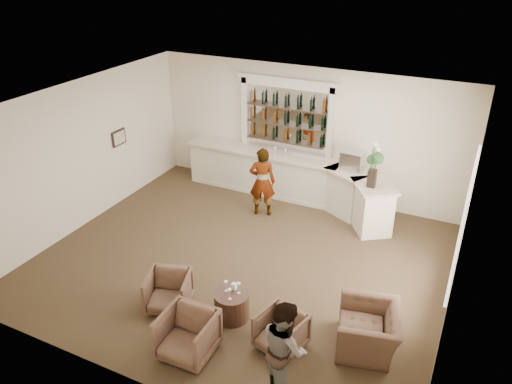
# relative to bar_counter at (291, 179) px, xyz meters

# --- Properties ---
(ground) EXTENTS (8.00, 8.00, 0.00)m
(ground) POSITION_rel_bar_counter_xyz_m (0.16, -3.00, -0.57)
(ground) COLOR brown
(ground) RESTS_ON ground
(room_shell) EXTENTS (8.04, 7.02, 3.32)m
(room_shell) POSITION_rel_bar_counter_xyz_m (0.33, -2.29, 1.77)
(room_shell) COLOR #F0E1C7
(room_shell) RESTS_ON ground
(bar_counter) EXTENTS (5.72, 1.80, 1.14)m
(bar_counter) POSITION_rel_bar_counter_xyz_m (0.00, 0.00, 0.00)
(bar_counter) COLOR white
(bar_counter) RESTS_ON ground
(back_bar_alcove) EXTENTS (2.64, 0.25, 3.00)m
(back_bar_alcove) POSITION_rel_bar_counter_xyz_m (-0.34, 0.41, 1.46)
(back_bar_alcove) COLOR white
(back_bar_alcove) RESTS_ON ground
(cocktail_table) EXTENTS (0.61, 0.61, 0.50)m
(cocktail_table) POSITION_rel_bar_counter_xyz_m (0.79, -4.60, -0.32)
(cocktail_table) COLOR #43281D
(cocktail_table) RESTS_ON ground
(sommelier) EXTENTS (0.72, 0.58, 1.70)m
(sommelier) POSITION_rel_bar_counter_xyz_m (-0.32, -1.01, 0.28)
(sommelier) COLOR gray
(sommelier) RESTS_ON ground
(guest) EXTENTS (0.96, 0.96, 1.57)m
(guest) POSITION_rel_bar_counter_xyz_m (2.21, -5.64, 0.21)
(guest) COLOR gray
(guest) RESTS_ON ground
(armchair_left) EXTENTS (0.95, 0.96, 0.69)m
(armchair_left) POSITION_rel_bar_counter_xyz_m (-0.35, -4.85, -0.23)
(armchair_left) COLOR brown
(armchair_left) RESTS_ON ground
(armchair_center) EXTENTS (0.84, 0.87, 0.77)m
(armchair_center) POSITION_rel_bar_counter_xyz_m (0.58, -5.67, -0.19)
(armchair_center) COLOR brown
(armchair_center) RESTS_ON ground
(armchair_right) EXTENTS (0.85, 0.87, 0.65)m
(armchair_right) POSITION_rel_bar_counter_xyz_m (1.85, -4.90, -0.25)
(armchair_right) COLOR brown
(armchair_right) RESTS_ON ground
(armchair_far) EXTENTS (1.18, 1.28, 0.71)m
(armchair_far) POSITION_rel_bar_counter_xyz_m (3.10, -4.27, -0.22)
(armchair_far) COLOR brown
(armchair_far) RESTS_ON ground
(espresso_machine) EXTENTS (0.53, 0.46, 0.44)m
(espresso_machine) POSITION_rel_bar_counter_xyz_m (1.52, -0.01, 0.79)
(espresso_machine) COLOR #B5B5BA
(espresso_machine) RESTS_ON bar_counter
(flower_vase) EXTENTS (0.28, 0.28, 1.04)m
(flower_vase) POSITION_rel_bar_counter_xyz_m (2.16, -0.73, 1.15)
(flower_vase) COLOR black
(flower_vase) RESTS_ON bar_counter
(wine_glass_bar_left) EXTENTS (0.07, 0.07, 0.21)m
(wine_glass_bar_left) POSITION_rel_bar_counter_xyz_m (-0.44, 0.00, 0.67)
(wine_glass_bar_left) COLOR white
(wine_glass_bar_left) RESTS_ON bar_counter
(wine_glass_bar_right) EXTENTS (0.07, 0.07, 0.21)m
(wine_glass_bar_right) POSITION_rel_bar_counter_xyz_m (-0.16, -0.01, 0.67)
(wine_glass_bar_right) COLOR white
(wine_glass_bar_right) RESTS_ON bar_counter
(wine_glass_tbl_a) EXTENTS (0.07, 0.07, 0.21)m
(wine_glass_tbl_a) POSITION_rel_bar_counter_xyz_m (0.67, -4.57, 0.03)
(wine_glass_tbl_a) COLOR white
(wine_glass_tbl_a) RESTS_ON cocktail_table
(wine_glass_tbl_b) EXTENTS (0.07, 0.07, 0.21)m
(wine_glass_tbl_b) POSITION_rel_bar_counter_xyz_m (0.89, -4.52, 0.03)
(wine_glass_tbl_b) COLOR white
(wine_glass_tbl_b) RESTS_ON cocktail_table
(wine_glass_tbl_c) EXTENTS (0.07, 0.07, 0.21)m
(wine_glass_tbl_c) POSITION_rel_bar_counter_xyz_m (0.83, -4.73, 0.03)
(wine_glass_tbl_c) COLOR white
(wine_glass_tbl_c) RESTS_ON cocktail_table
(napkin_holder) EXTENTS (0.08, 0.08, 0.12)m
(napkin_holder) POSITION_rel_bar_counter_xyz_m (0.77, -4.46, -0.01)
(napkin_holder) COLOR white
(napkin_holder) RESTS_ON cocktail_table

